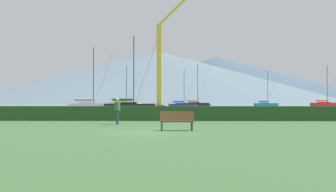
{
  "coord_description": "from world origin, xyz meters",
  "views": [
    {
      "loc": [
        1.3,
        -17.76,
        1.42
      ],
      "look_at": [
        0.14,
        43.08,
        2.28
      ],
      "focal_mm": 41.32,
      "sensor_mm": 36.0,
      "label": 1
    }
  ],
  "objects": [
    {
      "name": "ground_plane",
      "position": [
        0.0,
        0.0,
        0.0
      ],
      "size": [
        1000.0,
        1000.0,
        0.0
      ],
      "primitive_type": "plane",
      "color": "#385B33"
    },
    {
      "name": "harbor_water",
      "position": [
        0.0,
        137.0,
        0.0
      ],
      "size": [
        320.0,
        246.0,
        0.0
      ],
      "primitive_type": "cube",
      "color": "gray",
      "rests_on": "ground_plane"
    },
    {
      "name": "hedge_line",
      "position": [
        0.0,
        11.0,
        0.54
      ],
      "size": [
        80.0,
        1.2,
        1.07
      ],
      "primitive_type": "cube",
      "color": "#284C23",
      "rests_on": "ground_plane"
    },
    {
      "name": "sailboat_slip_1",
      "position": [
        -12.94,
        46.61,
        0.68
      ],
      "size": [
        8.3,
        4.11,
        10.57
      ],
      "rotation": [
        0.0,
        0.0,
        0.26
      ],
      "color": "#9E9EA3",
      "rests_on": "harbor_water"
    },
    {
      "name": "sailboat_slip_2",
      "position": [
        6.55,
        81.14,
        0.66
      ],
      "size": [
        7.92,
        4.04,
        11.05
      ],
      "rotation": [
        0.0,
        0.0,
        0.27
      ],
      "color": "black",
      "rests_on": "harbor_water"
    },
    {
      "name": "sailboat_slip_5",
      "position": [
        2.82,
        66.46,
        0.55
      ],
      "size": [
        6.75,
        2.95,
        8.45
      ],
      "rotation": [
        0.0,
        0.0,
        0.18
      ],
      "color": "navy",
      "rests_on": "harbor_water"
    },
    {
      "name": "sailboat_slip_7",
      "position": [
        -12.15,
        83.81,
        0.76
      ],
      "size": [
        9.22,
        3.09,
        10.77
      ],
      "rotation": [
        0.0,
        0.0,
        0.05
      ],
      "color": "gold",
      "rests_on": "harbor_water"
    },
    {
      "name": "sailboat_slip_8",
      "position": [
        40.47,
        83.65,
        0.68
      ],
      "size": [
        8.28,
        3.22,
        10.77
      ],
      "rotation": [
        0.0,
        0.0,
        0.12
      ],
      "color": "red",
      "rests_on": "harbor_water"
    },
    {
      "name": "sailboat_slip_10",
      "position": [
        -5.03,
        36.2,
        0.68
      ],
      "size": [
        8.34,
        3.6,
        10.62
      ],
      "rotation": [
        0.0,
        0.0,
        0.17
      ],
      "color": "black",
      "rests_on": "harbor_water"
    },
    {
      "name": "sailboat_slip_11",
      "position": [
        25.22,
        84.22,
        0.58
      ],
      "size": [
        7.03,
        3.26,
        9.49
      ],
      "rotation": [
        0.0,
        0.0,
        0.21
      ],
      "color": "#19707A",
      "rests_on": "harbor_water"
    },
    {
      "name": "park_bench_near_path",
      "position": [
        1.37,
        0.97,
        0.53
      ],
      "size": [
        1.65,
        0.54,
        0.95
      ],
      "rotation": [
        0.0,
        0.0,
        0.04
      ],
      "color": "brown",
      "rests_on": "ground_plane"
    },
    {
      "name": "person_standing_walker",
      "position": [
        -2.31,
        6.17,
        0.97
      ],
      "size": [
        0.36,
        0.57,
        1.65
      ],
      "rotation": [
        0.0,
        0.0,
        0.09
      ],
      "color": "#2D3347",
      "rests_on": "ground_plane"
    },
    {
      "name": "dock_crane",
      "position": [
        -1.09,
        46.91,
        6.81
      ],
      "size": [
        8.21,
        2.0,
        21.25
      ],
      "color": "#333338",
      "rests_on": "ground_plane"
    },
    {
      "name": "distant_hill_west_ridge",
      "position": [
        -16.32,
        352.6,
        24.82
      ],
      "size": [
        346.33,
        346.33,
        49.64
      ],
      "primitive_type": "cone",
      "color": "slate",
      "rests_on": "ground_plane"
    },
    {
      "name": "distant_hill_central_peak",
      "position": [
        47.29,
        411.12,
        25.31
      ],
      "size": [
        351.99,
        351.99,
        50.62
      ],
      "primitive_type": "cone",
      "color": "#425666",
      "rests_on": "ground_plane"
    }
  ]
}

